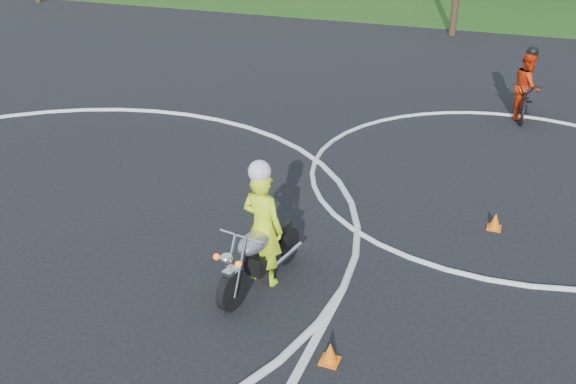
% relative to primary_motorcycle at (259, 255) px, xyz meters
% --- Properties ---
extents(grass_strip, '(120.00, 10.00, 0.02)m').
position_rel_primary_motorcycle_xyz_m(grass_strip, '(-4.79, 24.36, -0.52)').
color(grass_strip, '#1E4714').
rests_on(grass_strip, ground).
extents(course_markings, '(19.05, 19.05, 0.12)m').
position_rel_primary_motorcycle_xyz_m(course_markings, '(-2.62, 1.72, -0.52)').
color(course_markings, silver).
rests_on(course_markings, ground).
extents(primary_motorcycle, '(0.80, 2.05, 1.08)m').
position_rel_primary_motorcycle_xyz_m(primary_motorcycle, '(0.00, 0.00, 0.00)').
color(primary_motorcycle, black).
rests_on(primary_motorcycle, ground).
extents(rider_primary_grp, '(0.73, 0.55, 2.01)m').
position_rel_primary_motorcycle_xyz_m(rider_primary_grp, '(0.00, 0.14, 0.44)').
color(rider_primary_grp, '#DDFF1A').
rests_on(rider_primary_grp, ground).
extents(rider_second_grp, '(0.74, 1.94, 1.84)m').
position_rel_primary_motorcycle_xyz_m(rider_second_grp, '(3.28, 9.35, 0.12)').
color(rider_second_grp, black).
rests_on(rider_second_grp, ground).
extents(traffic_cones, '(22.50, 14.04, 0.30)m').
position_rel_primary_motorcycle_xyz_m(traffic_cones, '(-1.35, -0.13, -0.39)').
color(traffic_cones, orange).
rests_on(traffic_cones, ground).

